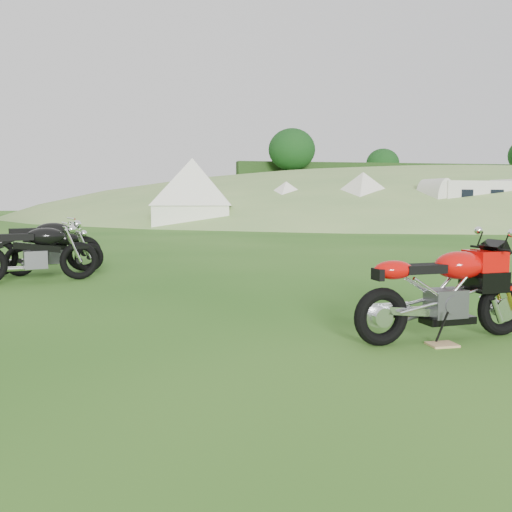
{
  "coord_description": "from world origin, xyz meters",
  "views": [
    {
      "loc": [
        -1.59,
        -5.67,
        1.36
      ],
      "look_at": [
        -0.37,
        0.4,
        0.73
      ],
      "focal_mm": 40.0,
      "sensor_mm": 36.0,
      "label": 1
    }
  ],
  "objects": [
    {
      "name": "tent_mid",
      "position": [
        5.52,
        22.17,
        1.17
      ],
      "size": [
        3.44,
        3.44,
        2.35
      ],
      "primitive_type": null,
      "rotation": [
        0.0,
        0.0,
        0.33
      ],
      "color": "white",
      "rests_on": "ground"
    },
    {
      "name": "plywood_board",
      "position": [
        1.11,
        -0.96,
        0.01
      ],
      "size": [
        0.26,
        0.21,
        0.02
      ],
      "primitive_type": "cube",
      "rotation": [
        0.0,
        0.0,
        0.02
      ],
      "color": "tan",
      "rests_on": "ground"
    },
    {
      "name": "vintage_moto_a",
      "position": [
        -3.31,
        3.96,
        0.52
      ],
      "size": [
        2.01,
        0.97,
        1.03
      ],
      "primitive_type": null,
      "rotation": [
        0.0,
        0.0,
        0.27
      ],
      "color": "black",
      "rests_on": "ground"
    },
    {
      "name": "hedgerow",
      "position": [
        24.0,
        40.0,
        0.0
      ],
      "size": [
        36.0,
        1.2,
        8.6
      ],
      "primitive_type": null,
      "color": "black",
      "rests_on": "ground"
    },
    {
      "name": "vintage_moto_b",
      "position": [
        -3.12,
        4.96,
        0.44
      ],
      "size": [
        1.7,
        0.89,
        0.87
      ],
      "primitive_type": null,
      "rotation": [
        0.0,
        0.0,
        0.32
      ],
      "color": "black",
      "rests_on": "ground"
    },
    {
      "name": "vintage_moto_c",
      "position": [
        -3.35,
        5.06,
        0.54
      ],
      "size": [
        2.08,
        1.1,
        1.07
      ],
      "primitive_type": null,
      "rotation": [
        0.0,
        0.0,
        0.32
      ],
      "color": "black",
      "rests_on": "ground"
    },
    {
      "name": "tent_left",
      "position": [
        0.75,
        21.17,
        1.48
      ],
      "size": [
        3.9,
        3.9,
        2.97
      ],
      "primitive_type": null,
      "rotation": [
        0.0,
        0.0,
        -0.15
      ],
      "color": "white",
      "rests_on": "ground"
    },
    {
      "name": "sport_motorcycle",
      "position": [
        1.22,
        -0.77,
        0.54
      ],
      "size": [
        1.83,
        0.64,
        1.08
      ],
      "primitive_type": null,
      "rotation": [
        0.0,
        0.0,
        0.11
      ],
      "color": "#BF0906",
      "rests_on": "ground"
    },
    {
      "name": "caravan",
      "position": [
        13.38,
        18.48,
        1.09
      ],
      "size": [
        4.85,
        2.54,
        2.19
      ],
      "primitive_type": null,
      "rotation": [
        0.0,
        0.0,
        0.1
      ],
      "color": "silver",
      "rests_on": "ground"
    },
    {
      "name": "ground",
      "position": [
        0.0,
        0.0,
        0.0
      ],
      "size": [
        120.0,
        120.0,
        0.0
      ],
      "primitive_type": "plane",
      "color": "#1A5111",
      "rests_on": "ground"
    },
    {
      "name": "hillside",
      "position": [
        24.0,
        40.0,
        0.0
      ],
      "size": [
        80.0,
        64.0,
        8.0
      ],
      "primitive_type": "ellipsoid",
      "color": "#68954B",
      "rests_on": "ground"
    },
    {
      "name": "tent_right",
      "position": [
        8.85,
        20.33,
        1.31
      ],
      "size": [
        3.82,
        3.82,
        2.61
      ],
      "primitive_type": null,
      "rotation": [
        0.0,
        0.0,
        0.33
      ],
      "color": "silver",
      "rests_on": "ground"
    }
  ]
}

